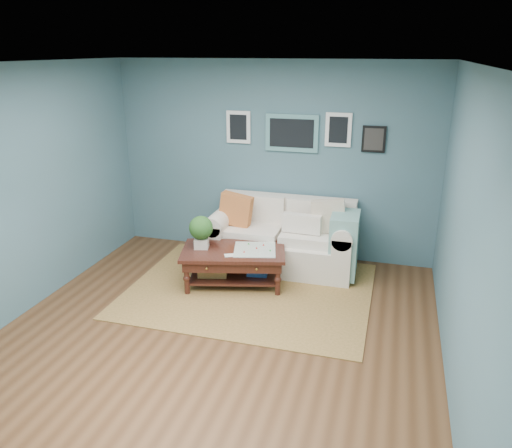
% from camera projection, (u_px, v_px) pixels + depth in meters
% --- Properties ---
extents(room_shell, '(5.00, 5.02, 2.70)m').
position_uv_depth(room_shell, '(211.00, 213.00, 4.69)').
color(room_shell, brown).
rests_on(room_shell, ground).
extents(area_rug, '(2.92, 2.34, 0.01)m').
position_uv_depth(area_rug, '(250.00, 289.00, 6.17)').
color(area_rug, brown).
rests_on(area_rug, ground).
extents(loveseat, '(1.98, 0.90, 1.02)m').
position_uv_depth(loveseat, '(289.00, 238.00, 6.71)').
color(loveseat, silver).
rests_on(loveseat, ground).
extents(coffee_table, '(1.41, 1.03, 0.89)m').
position_uv_depth(coffee_table, '(228.00, 255.00, 6.20)').
color(coffee_table, black).
rests_on(coffee_table, ground).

